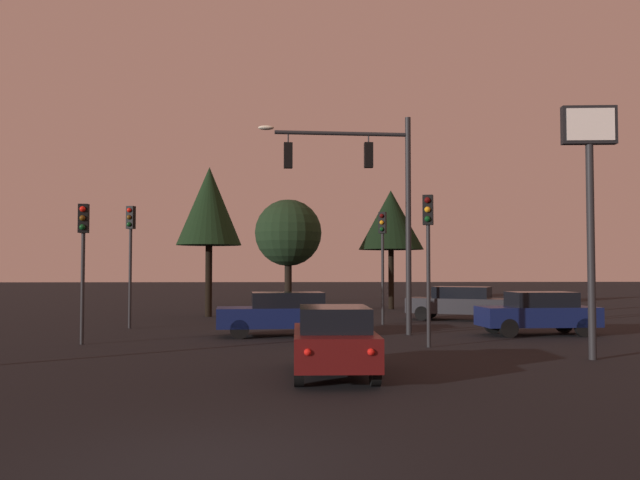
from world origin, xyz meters
TOP-DOWN VIEW (x-y plane):
  - ground_plane at (0.00, 24.50)m, footprint 168.00×168.00m
  - traffic_signal_mast_arm at (3.76, 15.60)m, footprint 5.44×0.59m
  - traffic_light_corner_left at (5.07, 11.85)m, footprint 0.36×0.38m
  - traffic_light_corner_right at (4.81, 20.03)m, footprint 0.37×0.39m
  - traffic_light_median at (-5.36, 18.72)m, footprint 0.36×0.38m
  - traffic_light_far_side at (-5.49, 13.07)m, footprint 0.31×0.36m
  - car_nearside_lane at (1.90, 6.56)m, footprint 1.76×4.01m
  - car_crossing_left at (9.68, 15.35)m, footprint 4.19×1.93m
  - car_crossing_right at (0.74, 15.39)m, footprint 4.75×2.12m
  - car_far_lane at (8.61, 22.25)m, footprint 4.85×3.52m
  - store_sign_illuminated at (8.73, 8.95)m, footprint 1.42×0.38m
  - tree_behind_sign at (0.80, 37.94)m, footprint 4.54×4.54m
  - tree_left_far at (-3.04, 25.12)m, footprint 3.17×3.17m
  - tree_center_horizon at (6.76, 30.70)m, footprint 3.76×3.76m

SIDE VIEW (x-z plane):
  - ground_plane at x=0.00m, z-range 0.00..0.00m
  - car_nearside_lane at x=1.90m, z-range 0.03..1.55m
  - car_crossing_left at x=9.68m, z-range 0.03..1.55m
  - car_far_lane at x=8.61m, z-range 0.04..1.56m
  - car_crossing_right at x=0.74m, z-range 0.04..1.56m
  - traffic_light_far_side at x=-5.49m, z-range 0.91..5.26m
  - traffic_light_corner_left at x=5.07m, z-range 0.94..5.49m
  - traffic_light_corner_right at x=4.81m, z-range 0.96..5.68m
  - traffic_light_median at x=-5.36m, z-range 0.98..5.79m
  - tree_behind_sign at x=0.80m, z-range 1.23..8.28m
  - store_sign_illuminated at x=8.73m, z-range 1.55..8.14m
  - tree_center_horizon at x=6.76m, z-range 1.69..8.57m
  - traffic_signal_mast_arm at x=3.76m, z-range 1.34..9.10m
  - tree_left_far at x=-3.04m, z-range 1.71..9.04m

